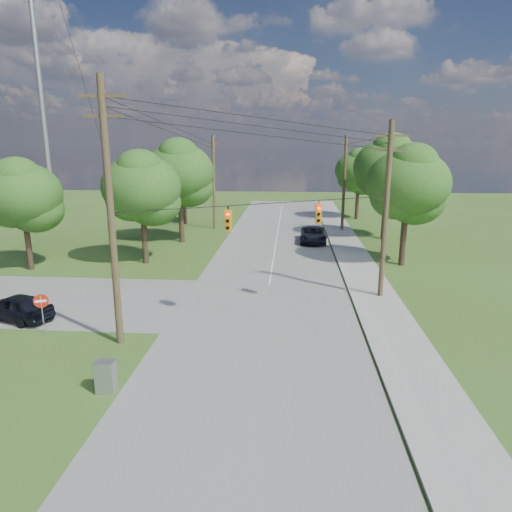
# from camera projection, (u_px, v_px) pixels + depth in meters

# --- Properties ---
(ground) EXTENTS (140.00, 140.00, 0.00)m
(ground) POSITION_uv_depth(u_px,v_px,m) (215.00, 349.00, 20.90)
(ground) COLOR #3A551C
(ground) RESTS_ON ground
(main_road) EXTENTS (10.00, 100.00, 0.03)m
(main_road) POSITION_uv_depth(u_px,v_px,m) (265.00, 311.00, 25.58)
(main_road) COLOR gray
(main_road) RESTS_ON ground
(sidewalk_east) EXTENTS (2.60, 100.00, 0.12)m
(sidewalk_east) POSITION_uv_depth(u_px,v_px,m) (386.00, 314.00, 25.07)
(sidewalk_east) COLOR #A19F97
(sidewalk_east) RESTS_ON ground
(pole_sw) EXTENTS (2.00, 0.32, 12.00)m
(pole_sw) POSITION_uv_depth(u_px,v_px,m) (111.00, 212.00, 20.13)
(pole_sw) COLOR brown
(pole_sw) RESTS_ON ground
(pole_ne) EXTENTS (2.00, 0.32, 10.50)m
(pole_ne) POSITION_uv_depth(u_px,v_px,m) (386.00, 209.00, 26.66)
(pole_ne) COLOR brown
(pole_ne) RESTS_ON ground
(pole_north_e) EXTENTS (2.00, 0.32, 10.00)m
(pole_north_e) POSITION_uv_depth(u_px,v_px,m) (344.00, 183.00, 48.03)
(pole_north_e) COLOR brown
(pole_north_e) RESTS_ON ground
(pole_north_w) EXTENTS (2.00, 0.32, 10.00)m
(pole_north_w) POSITION_uv_depth(u_px,v_px,m) (214.00, 182.00, 49.06)
(pole_north_w) COLOR brown
(pole_north_w) RESTS_ON ground
(power_lines) EXTENTS (13.93, 29.62, 4.93)m
(power_lines) POSITION_uv_depth(u_px,v_px,m) (264.00, 144.00, 29.75)
(power_lines) COLOR black
(power_lines) RESTS_ON ground
(traffic_signals) EXTENTS (4.91, 3.27, 1.05)m
(traffic_signals) POSITION_uv_depth(u_px,v_px,m) (275.00, 216.00, 23.67)
(traffic_signals) COLOR orange
(traffic_signals) RESTS_ON ground
(radio_mast) EXTENTS (0.70, 0.70, 45.00)m
(radio_mast) POSITION_uv_depth(u_px,v_px,m) (35.00, 43.00, 62.38)
(radio_mast) COLOR gray
(radio_mast) RESTS_ON ground
(tree_w_near) EXTENTS (6.00, 6.00, 8.40)m
(tree_w_near) POSITION_uv_depth(u_px,v_px,m) (142.00, 187.00, 34.58)
(tree_w_near) COLOR #3D2C1E
(tree_w_near) RESTS_ON ground
(tree_w_mid) EXTENTS (6.40, 6.40, 9.22)m
(tree_w_mid) POSITION_uv_depth(u_px,v_px,m) (179.00, 172.00, 42.09)
(tree_w_mid) COLOR #3D2C1E
(tree_w_mid) RESTS_ON ground
(tree_w_far) EXTENTS (6.00, 6.00, 8.73)m
(tree_w_far) POSITION_uv_depth(u_px,v_px,m) (183.00, 170.00, 51.99)
(tree_w_far) COLOR #3D2C1E
(tree_w_far) RESTS_ON ground
(tree_e_near) EXTENTS (6.20, 6.20, 8.81)m
(tree_e_near) POSITION_uv_depth(u_px,v_px,m) (408.00, 184.00, 33.98)
(tree_e_near) COLOR #3D2C1E
(tree_e_near) RESTS_ON ground
(tree_e_mid) EXTENTS (6.60, 6.60, 9.64)m
(tree_e_mid) POSITION_uv_depth(u_px,v_px,m) (388.00, 168.00, 43.46)
(tree_e_mid) COLOR #3D2C1E
(tree_e_mid) RESTS_ON ground
(tree_e_far) EXTENTS (5.80, 5.80, 8.32)m
(tree_e_far) POSITION_uv_depth(u_px,v_px,m) (359.00, 171.00, 55.38)
(tree_e_far) COLOR #3D2C1E
(tree_e_far) RESTS_ON ground
(tree_cross_n) EXTENTS (5.60, 5.60, 7.91)m
(tree_cross_n) POSITION_uv_depth(u_px,v_px,m) (22.00, 194.00, 32.84)
(tree_cross_n) COLOR #3D2C1E
(tree_cross_n) RESTS_ON ground
(car_cross_dark) EXTENTS (4.53, 2.97, 1.43)m
(car_cross_dark) POSITION_uv_depth(u_px,v_px,m) (16.00, 307.00, 24.16)
(car_cross_dark) COLOR black
(car_cross_dark) RESTS_ON cross_road
(car_main_north) EXTENTS (2.55, 5.26, 1.44)m
(car_main_north) POSITION_uv_depth(u_px,v_px,m) (313.00, 235.00, 43.25)
(car_main_north) COLOR black
(car_main_north) RESTS_ON main_road
(control_cabinet) EXTENTS (0.71, 0.52, 1.27)m
(control_cabinet) POSITION_uv_depth(u_px,v_px,m) (106.00, 377.00, 17.18)
(control_cabinet) COLOR gray
(control_cabinet) RESTS_ON ground
(do_not_enter_sign) EXTENTS (0.66, 0.29, 2.11)m
(do_not_enter_sign) POSITION_uv_depth(u_px,v_px,m) (41.00, 305.00, 22.13)
(do_not_enter_sign) COLOR gray
(do_not_enter_sign) RESTS_ON ground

